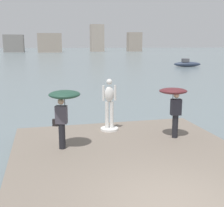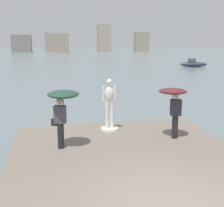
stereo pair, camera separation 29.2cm
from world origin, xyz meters
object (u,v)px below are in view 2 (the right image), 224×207
Objects in this scene: onlooker_left at (62,102)px; onlooker_right at (174,98)px; boat_near at (193,64)px; statue_white_figure at (109,108)px.

onlooker_left is 1.04× the size of onlooker_right.
onlooker_right is (4.06, 0.25, -0.07)m from onlooker_left.
onlooker_left is 42.60m from boat_near.
onlooker_right is at bearing 3.53° from onlooker_left.
statue_white_figure is 2.68m from onlooker_left.
boat_near is at bearing 61.75° from onlooker_right.
statue_white_figure reaches higher than onlooker_left.
onlooker_right is at bearing -118.25° from boat_near.
onlooker_right is 0.41× the size of boat_near.
onlooker_right is 40.32m from boat_near.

